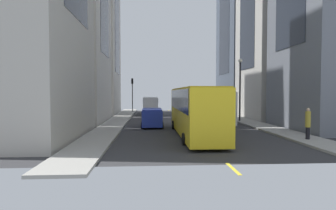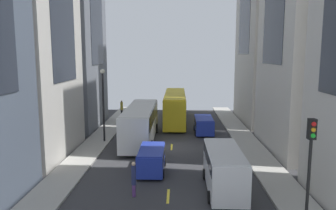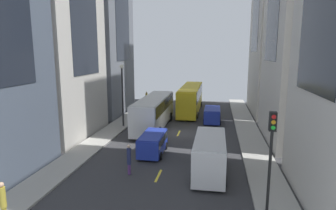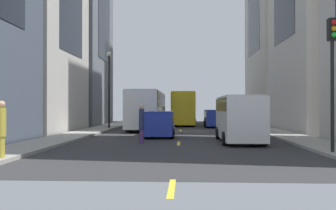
# 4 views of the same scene
# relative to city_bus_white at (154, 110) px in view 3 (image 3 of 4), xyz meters

# --- Properties ---
(ground_plane) EXTENTS (40.58, 40.58, 0.00)m
(ground_plane) POSITION_rel_city_bus_white_xyz_m (3.01, -1.95, -2.01)
(ground_plane) COLOR #333335
(sidewalk_west) EXTENTS (2.38, 44.00, 0.15)m
(sidewalk_west) POSITION_rel_city_bus_white_xyz_m (-4.09, -1.95, -1.93)
(sidewalk_west) COLOR #9E9B93
(sidewalk_west) RESTS_ON ground
(sidewalk_east) EXTENTS (2.38, 44.00, 0.15)m
(sidewalk_east) POSITION_rel_city_bus_white_xyz_m (10.11, -1.95, -1.93)
(sidewalk_east) COLOR #9E9B93
(sidewalk_east) RESTS_ON ground
(lane_stripe_1) EXTENTS (0.16, 2.00, 0.01)m
(lane_stripe_1) POSITION_rel_city_bus_white_xyz_m (3.01, -12.45, -2.00)
(lane_stripe_1) COLOR yellow
(lane_stripe_1) RESTS_ON ground
(lane_stripe_2) EXTENTS (0.16, 2.00, 0.01)m
(lane_stripe_2) POSITION_rel_city_bus_white_xyz_m (3.01, -1.95, -2.00)
(lane_stripe_2) COLOR yellow
(lane_stripe_2) RESTS_ON ground
(lane_stripe_3) EXTENTS (0.16, 2.00, 0.01)m
(lane_stripe_3) POSITION_rel_city_bus_white_xyz_m (3.01, 8.55, -2.00)
(lane_stripe_3) COLOR yellow
(lane_stripe_3) RESTS_ON ground
(lane_stripe_4) EXTENTS (0.16, 2.00, 0.01)m
(lane_stripe_4) POSITION_rel_city_bus_white_xyz_m (3.01, 19.05, -2.00)
(lane_stripe_4) COLOR yellow
(lane_stripe_4) RESTS_ON ground
(city_bus_white) EXTENTS (2.80, 11.15, 3.35)m
(city_bus_white) POSITION_rel_city_bus_white_xyz_m (0.00, 0.00, 0.00)
(city_bus_white) COLOR silver
(city_bus_white) RESTS_ON ground
(streetcar_yellow) EXTENTS (2.70, 12.90, 3.59)m
(streetcar_yellow) POSITION_rel_city_bus_white_xyz_m (3.19, 9.39, 0.12)
(streetcar_yellow) COLOR yellow
(streetcar_yellow) RESTS_ON ground
(delivery_van_white) EXTENTS (2.25, 5.91, 2.58)m
(delivery_van_white) POSITION_rel_city_bus_white_xyz_m (6.40, -11.50, -0.49)
(delivery_van_white) COLOR white
(delivery_van_white) RESTS_ON ground
(car_blue_0) EXTENTS (1.93, 4.06, 1.69)m
(car_blue_0) POSITION_rel_city_bus_white_xyz_m (1.70, -8.28, -1.01)
(car_blue_0) COLOR #2338AD
(car_blue_0) RESTS_ON ground
(car_blue_1) EXTENTS (2.01, 4.28, 1.72)m
(car_blue_1) POSITION_rel_city_bus_white_xyz_m (6.31, 3.49, -1.00)
(car_blue_1) COLOR #2338AD
(car_blue_1) RESTS_ON ground
(pedestrian_crossing_near) EXTENTS (0.34, 0.34, 2.08)m
(pedestrian_crossing_near) POSITION_rel_city_bus_white_xyz_m (-3.92, 12.45, -0.75)
(pedestrian_crossing_near) COLOR black
(pedestrian_crossing_near) RESTS_ON ground
(pedestrian_walking_far) EXTENTS (0.30, 0.30, 2.05)m
(pedestrian_walking_far) POSITION_rel_city_bus_white_xyz_m (-3.21, -19.19, -0.75)
(pedestrian_walking_far) COLOR gold
(pedestrian_walking_far) RESTS_ON ground
(pedestrian_crossing_mid) EXTENTS (0.28, 0.28, 2.11)m
(pedestrian_crossing_mid) POSITION_rel_city_bus_white_xyz_m (0.99, -12.55, -0.87)
(pedestrian_crossing_mid) COLOR #593372
(pedestrian_crossing_mid) RESTS_ON ground
(traffic_light_near_corner) EXTENTS (0.32, 0.44, 5.42)m
(traffic_light_near_corner) POSITION_rel_city_bus_white_xyz_m (9.32, -16.94, 1.94)
(traffic_light_near_corner) COLOR black
(traffic_light_near_corner) RESTS_ON ground
(streetlamp_near) EXTENTS (0.44, 0.44, 6.81)m
(streetlamp_near) POSITION_rel_city_bus_white_xyz_m (-3.40, -0.53, 2.33)
(streetlamp_near) COLOR black
(streetlamp_near) RESTS_ON ground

